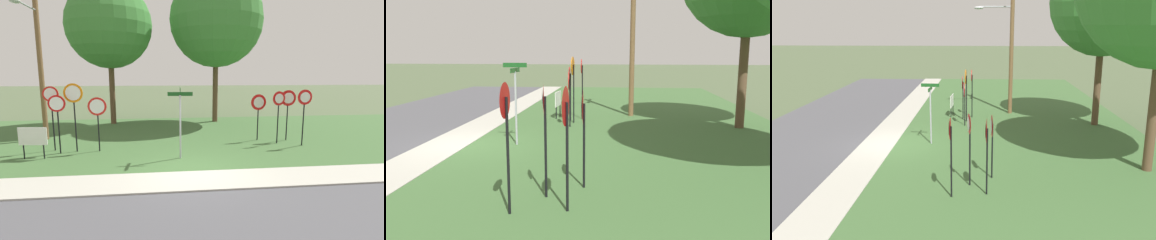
{
  "view_description": "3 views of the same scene",
  "coord_description": "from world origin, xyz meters",
  "views": [
    {
      "loc": [
        -1.02,
        -8.95,
        3.28
      ],
      "look_at": [
        0.38,
        3.23,
        1.29
      ],
      "focal_mm": 25.9,
      "sensor_mm": 36.0,
      "label": 1
    },
    {
      "loc": [
        12.81,
        5.08,
        3.23
      ],
      "look_at": [
        0.26,
        3.78,
        1.02
      ],
      "focal_mm": 37.41,
      "sensor_mm": 36.0,
      "label": 2
    },
    {
      "loc": [
        17.44,
        3.86,
        5.46
      ],
      "look_at": [
        0.3,
        3.15,
        1.3
      ],
      "focal_mm": 37.81,
      "sensor_mm": 36.0,
      "label": 3
    }
  ],
  "objects": [
    {
      "name": "grass_median",
      "position": [
        0.0,
        6.0,
        0.02
      ],
      "size": [
        44.0,
        12.0,
        0.04
      ],
      "primitive_type": "cube",
      "color": "#3D6033",
      "rests_on": "ground_plane"
    },
    {
      "name": "sidewalk_strip",
      "position": [
        0.0,
        -0.8,
        0.03
      ],
      "size": [
        44.0,
        1.6,
        0.06
      ],
      "primitive_type": "cube",
      "color": "#ADAA9E",
      "rests_on": "ground_plane"
    },
    {
      "name": "stop_sign_far_left",
      "position": [
        -4.61,
        3.05,
        2.18
      ],
      "size": [
        0.8,
        0.11,
        2.91
      ],
      "rotation": [
        0.0,
        0.0,
        -0.06
      ],
      "color": "black",
      "rests_on": "grass_median"
    },
    {
      "name": "stop_sign_near_right",
      "position": [
        -3.66,
        2.99,
        1.73
      ],
      "size": [
        0.77,
        0.11,
        2.33
      ],
      "rotation": [
        0.0,
        0.0,
        0.08
      ],
      "color": "black",
      "rests_on": "grass_median"
    },
    {
      "name": "street_name_post",
      "position": [
        -0.26,
        1.61,
        1.7
      ],
      "size": [
        0.96,
        0.82,
        2.78
      ],
      "rotation": [
        0.0,
        0.0,
        -0.05
      ],
      "color": "#9EA0A8",
      "rests_on": "grass_median"
    },
    {
      "name": "ground_plane",
      "position": [
        0.0,
        0.0,
        0.0
      ],
      "size": [
        160.0,
        160.0,
        0.0
      ],
      "primitive_type": "plane",
      "color": "#4C5B3D"
    },
    {
      "name": "notice_board",
      "position": [
        -5.97,
        2.17,
        0.87
      ],
      "size": [
        1.1,
        0.12,
        1.25
      ],
      "rotation": [
        0.0,
        0.0,
        -0.08
      ],
      "color": "black",
      "rests_on": "grass_median"
    },
    {
      "name": "yield_sign_far_left",
      "position": [
        3.83,
        4.25,
        1.76
      ],
      "size": [
        0.79,
        0.11,
        2.31
      ],
      "rotation": [
        0.0,
        0.0,
        0.06
      ],
      "color": "black",
      "rests_on": "grass_median"
    },
    {
      "name": "oak_tree_left",
      "position": [
        -4.19,
        10.09,
        6.43
      ],
      "size": [
        5.48,
        5.48,
        9.14
      ],
      "color": "brown",
      "rests_on": "grass_median"
    },
    {
      "name": "yield_sign_near_left",
      "position": [
        4.54,
        3.49,
        1.89
      ],
      "size": [
        0.67,
        0.16,
        2.5
      ],
      "rotation": [
        0.0,
        0.0,
        0.2
      ],
      "color": "black",
      "rests_on": "grass_median"
    },
    {
      "name": "stop_sign_near_left",
      "position": [
        -5.22,
        2.83,
        1.81
      ],
      "size": [
        0.69,
        0.1,
        2.45
      ],
      "rotation": [
        0.0,
        0.0,
        0.05
      ],
      "color": "black",
      "rests_on": "grass_median"
    },
    {
      "name": "yield_sign_far_right",
      "position": [
        5.52,
        2.93,
        1.98
      ],
      "size": [
        0.7,
        0.1,
        2.6
      ],
      "rotation": [
        0.0,
        0.0,
        -0.01
      ],
      "color": "black",
      "rests_on": "grass_median"
    },
    {
      "name": "yield_sign_near_right",
      "position": [
        5.27,
        4.05,
        1.93
      ],
      "size": [
        0.78,
        0.11,
        2.52
      ],
      "rotation": [
        0.0,
        0.0,
        -0.05
      ],
      "color": "black",
      "rests_on": "grass_median"
    },
    {
      "name": "road_asphalt",
      "position": [
        0.0,
        -4.8,
        0.01
      ],
      "size": [
        44.0,
        6.4,
        0.01
      ],
      "primitive_type": "cube",
      "color": "#4C4C51",
      "rests_on": "ground_plane"
    },
    {
      "name": "utility_pole",
      "position": [
        -6.84,
        5.51,
        4.76
      ],
      "size": [
        2.1,
        2.36,
        8.75
      ],
      "color": "brown",
      "rests_on": "grass_median"
    },
    {
      "name": "stop_sign_far_center",
      "position": [
        -5.62,
        3.34,
        2.03
      ],
      "size": [
        0.65,
        0.1,
        2.78
      ],
      "rotation": [
        0.0,
        0.0,
        0.05
      ],
      "color": "black",
      "rests_on": "grass_median"
    }
  ]
}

